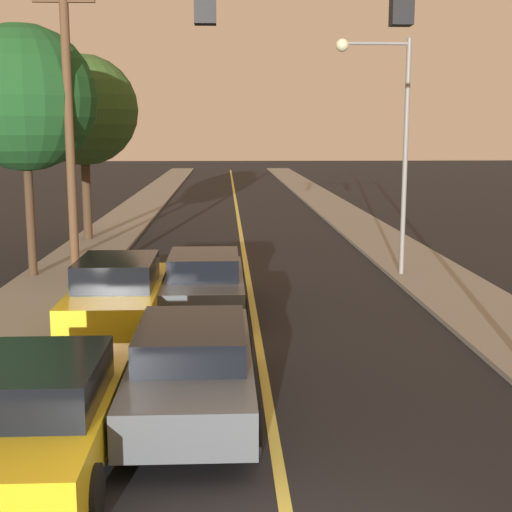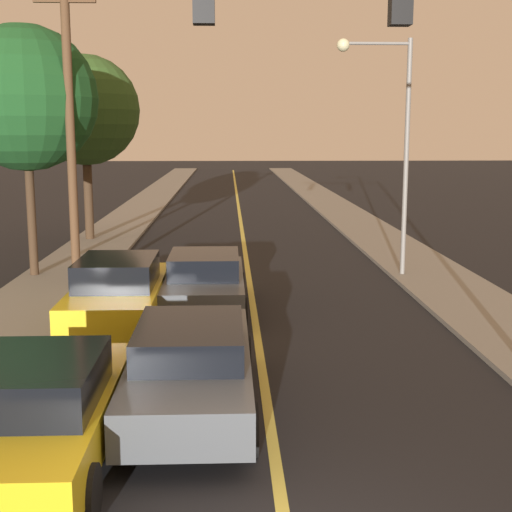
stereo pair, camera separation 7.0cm
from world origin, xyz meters
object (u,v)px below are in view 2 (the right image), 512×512
Objects in this scene: car_outer_lane_front at (39,410)px; tree_left_far at (85,111)px; streetlamp_right at (389,123)px; car_near_lane_front at (191,364)px; utility_pole_left at (70,129)px; car_outer_lane_second at (119,292)px; tree_left_near at (25,99)px; traffic_signal_mast at (434,69)px; car_near_lane_second at (205,281)px.

tree_left_far is (-3.00, 19.10, 4.26)m from car_outer_lane_front.
car_outer_lane_front is 14.13m from streetlamp_right.
utility_pole_left is at bearing 111.80° from car_near_lane_front.
tree_left_near is (-3.26, 5.29, 4.37)m from car_outer_lane_second.
tree_left_near is at bearing 178.42° from streetlamp_right.
car_outer_lane_front is 11.40m from utility_pole_left.
car_near_lane_front is 10.30m from utility_pole_left.
tree_left_far reaches higher than car_outer_lane_front.
tree_left_near is (-5.09, 10.29, 4.38)m from car_near_lane_front.
car_near_lane_front is at bearing 43.07° from car_outer_lane_front.
car_outer_lane_second is 0.69× the size of tree_left_near.
car_near_lane_front is at bearing -68.20° from utility_pole_left.
tree_left_near is at bearing 105.20° from car_outer_lane_front.
utility_pole_left is at bearing -41.08° from tree_left_near.
tree_left_near is at bearing 132.04° from traffic_signal_mast.
car_outer_lane_second is 0.70× the size of traffic_signal_mast.
utility_pole_left is (-8.74, -1.02, -0.17)m from streetlamp_right.
car_near_lane_front is at bearing -74.50° from tree_left_far.
car_near_lane_second is at bearing 37.05° from car_outer_lane_second.
utility_pole_left is at bearing 130.82° from traffic_signal_mast.
car_outer_lane_front is 19.80m from tree_left_far.
car_near_lane_second is 0.66× the size of tree_left_near.
car_outer_lane_second is 0.61× the size of utility_pole_left.
car_near_lane_front is 18.54m from tree_left_far.
car_outer_lane_second is 0.73× the size of streetlamp_right.
car_outer_lane_front is at bearing -81.09° from tree_left_far.
traffic_signal_mast reaches higher than car_near_lane_second.
tree_left_far is (0.26, 7.10, -0.13)m from tree_left_near.
car_near_lane_front is 0.75× the size of streetlamp_right.
streetlamp_right is (5.14, 10.01, 3.70)m from car_near_lane_front.
car_outer_lane_front is 13.18m from tree_left_near.
streetlamp_right is (6.97, 5.01, 3.70)m from car_outer_lane_second.
traffic_signal_mast is at bearing -49.18° from utility_pole_left.
car_outer_lane_front is at bearing -74.80° from tree_left_near.
car_near_lane_second is 7.33m from streetlamp_right.
car_near_lane_front is at bearing -63.68° from tree_left_near.
utility_pole_left is (-7.27, 8.42, -0.85)m from traffic_signal_mast.
car_outer_lane_front is 6.71m from car_outer_lane_second.
car_near_lane_front is 1.07× the size of car_near_lane_second.
streetlamp_right is (5.14, 3.63, 3.75)m from car_near_lane_second.
utility_pole_left reaches higher than tree_left_near.
car_outer_lane_second is at bearing 141.16° from traffic_signal_mast.
car_near_lane_front is 0.71× the size of tree_left_far.
car_outer_lane_second is at bearing -144.32° from streetlamp_right.
streetlamp_right is at bearing 59.24° from car_outer_lane_front.
traffic_signal_mast is at bearing 8.78° from car_near_lane_front.
car_near_lane_second is at bearing -35.92° from utility_pole_left.
traffic_signal_mast is at bearing -57.69° from car_near_lane_second.
car_near_lane_second is at bearing 122.31° from traffic_signal_mast.
utility_pole_left reaches higher than streetlamp_right.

